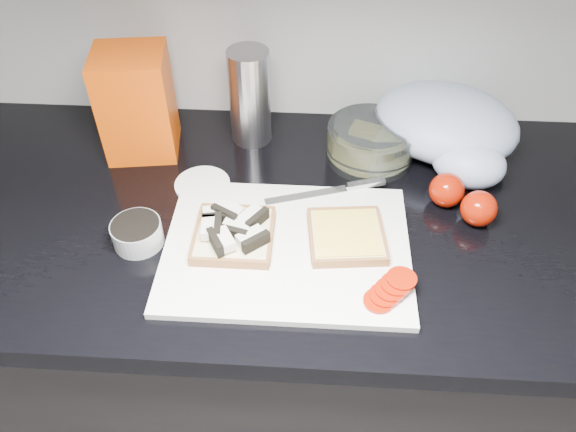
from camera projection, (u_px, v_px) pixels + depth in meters
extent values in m
cube|color=black|center=(323.00, 354.00, 1.32)|extent=(3.50, 0.60, 0.86)
cube|color=black|center=(334.00, 218.00, 1.01)|extent=(3.50, 0.64, 0.04)
cube|color=white|center=(287.00, 248.00, 0.92)|extent=(0.40, 0.30, 0.01)
cube|color=beige|center=(234.00, 235.00, 0.92)|extent=(0.13, 0.13, 0.02)
cube|color=silver|center=(217.00, 214.00, 0.93)|extent=(0.05, 0.03, 0.02)
cube|color=black|center=(217.00, 214.00, 0.93)|extent=(0.05, 0.02, 0.02)
cube|color=silver|center=(230.00, 211.00, 0.93)|extent=(0.05, 0.04, 0.02)
cube|color=black|center=(230.00, 211.00, 0.93)|extent=(0.05, 0.03, 0.02)
cube|color=silver|center=(251.00, 217.00, 0.93)|extent=(0.05, 0.05, 0.02)
cube|color=black|center=(251.00, 217.00, 0.93)|extent=(0.04, 0.05, 0.02)
cube|color=silver|center=(210.00, 228.00, 0.90)|extent=(0.03, 0.05, 0.02)
cube|color=black|center=(210.00, 228.00, 0.90)|extent=(0.01, 0.05, 0.02)
cube|color=silver|center=(236.00, 228.00, 0.91)|extent=(0.05, 0.04, 0.02)
cube|color=black|center=(236.00, 228.00, 0.91)|extent=(0.05, 0.02, 0.02)
cube|color=silver|center=(251.00, 238.00, 0.89)|extent=(0.05, 0.05, 0.02)
cube|color=black|center=(251.00, 238.00, 0.89)|extent=(0.04, 0.04, 0.02)
cube|color=silver|center=(224.00, 240.00, 0.88)|extent=(0.04, 0.05, 0.02)
cube|color=black|center=(224.00, 240.00, 0.88)|extent=(0.03, 0.05, 0.02)
cube|color=beige|center=(347.00, 236.00, 0.92)|extent=(0.13, 0.13, 0.02)
cube|color=yellow|center=(347.00, 232.00, 0.91)|extent=(0.12, 0.12, 0.00)
cylinder|color=#931403|center=(378.00, 301.00, 0.83)|extent=(0.05, 0.05, 0.01)
cylinder|color=#931403|center=(384.00, 295.00, 0.84)|extent=(0.06, 0.06, 0.01)
cylinder|color=#931403|center=(390.00, 290.00, 0.84)|extent=(0.06, 0.06, 0.01)
cylinder|color=#931403|center=(396.00, 284.00, 0.84)|extent=(0.06, 0.06, 0.01)
cylinder|color=#931403|center=(402.00, 279.00, 0.84)|extent=(0.07, 0.07, 0.01)
cube|color=#BBBBC0|center=(306.00, 195.00, 1.00)|extent=(0.15, 0.06, 0.00)
cube|color=#BBBBC0|center=(366.00, 184.00, 1.02)|extent=(0.07, 0.03, 0.01)
cylinder|color=#949898|center=(137.00, 234.00, 0.92)|extent=(0.08, 0.08, 0.04)
cylinder|color=black|center=(135.00, 226.00, 0.91)|extent=(0.08, 0.08, 0.01)
cylinder|color=white|center=(202.00, 184.00, 1.04)|extent=(0.12, 0.12, 0.01)
cylinder|color=silver|center=(370.00, 143.00, 1.08)|extent=(0.17, 0.17, 0.07)
cube|color=yellow|center=(363.00, 143.00, 1.09)|extent=(0.06, 0.05, 0.04)
cube|color=#FBEF96|center=(384.00, 150.00, 1.09)|extent=(0.06, 0.05, 0.01)
cube|color=#E33503|center=(137.00, 104.00, 1.05)|extent=(0.15, 0.14, 0.21)
cylinder|color=#A4A3A8|center=(250.00, 97.00, 1.08)|extent=(0.08, 0.08, 0.19)
ellipsoid|color=#B1B9D9|center=(445.00, 123.00, 1.08)|extent=(0.34, 0.31, 0.12)
ellipsoid|color=#B1B9D9|center=(468.00, 162.00, 1.02)|extent=(0.17, 0.15, 0.09)
sphere|color=#931403|center=(447.00, 190.00, 0.99)|extent=(0.06, 0.06, 0.06)
sphere|color=#931403|center=(479.00, 209.00, 0.95)|extent=(0.06, 0.06, 0.06)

